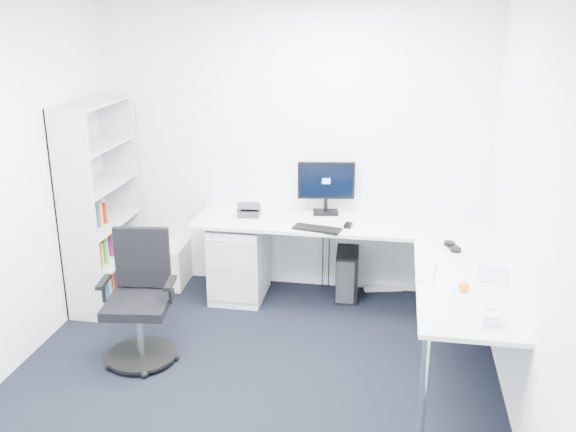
% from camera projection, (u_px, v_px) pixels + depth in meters
% --- Properties ---
extents(ground, '(4.20, 4.20, 0.00)m').
position_uv_depth(ground, '(241.00, 407.00, 4.40)').
color(ground, black).
extents(wall_back, '(3.60, 0.02, 2.70)m').
position_uv_depth(wall_back, '(291.00, 149.00, 5.94)').
color(wall_back, white).
rests_on(wall_back, ground).
extents(wall_right, '(0.02, 4.20, 2.70)m').
position_uv_depth(wall_right, '(539.00, 239.00, 3.69)').
color(wall_right, white).
rests_on(wall_right, ground).
extents(l_desk, '(2.71, 1.52, 0.79)m').
position_uv_depth(l_desk, '(341.00, 278.00, 5.50)').
color(l_desk, silver).
rests_on(l_desk, ground).
extents(drawer_pedestal, '(0.47, 0.59, 0.72)m').
position_uv_depth(drawer_pedestal, '(239.00, 260.00, 5.97)').
color(drawer_pedestal, silver).
rests_on(drawer_pedestal, ground).
extents(bookshelf, '(0.36, 0.92, 1.85)m').
position_uv_depth(bookshelf, '(100.00, 205.00, 5.73)').
color(bookshelf, '#B5B7B7').
rests_on(bookshelf, ground).
extents(task_chair, '(0.64, 0.64, 1.01)m').
position_uv_depth(task_chair, '(137.00, 301.00, 4.83)').
color(task_chair, black).
rests_on(task_chair, ground).
extents(black_pc_tower, '(0.23, 0.47, 0.45)m').
position_uv_depth(black_pc_tower, '(347.00, 273.00, 6.03)').
color(black_pc_tower, black).
rests_on(black_pc_tower, ground).
extents(beige_pc_tower, '(0.21, 0.44, 0.41)m').
position_uv_depth(beige_pc_tower, '(176.00, 264.00, 6.27)').
color(beige_pc_tower, beige).
rests_on(beige_pc_tower, ground).
extents(power_strip, '(0.38, 0.15, 0.04)m').
position_uv_depth(power_strip, '(383.00, 288.00, 6.18)').
color(power_strip, white).
rests_on(power_strip, ground).
extents(monitor, '(0.54, 0.24, 0.50)m').
position_uv_depth(monitor, '(326.00, 187.00, 5.84)').
color(monitor, black).
rests_on(monitor, l_desk).
extents(black_keyboard, '(0.43, 0.23, 0.02)m').
position_uv_depth(black_keyboard, '(317.00, 229.00, 5.49)').
color(black_keyboard, black).
rests_on(black_keyboard, l_desk).
extents(mouse, '(0.07, 0.11, 0.03)m').
position_uv_depth(mouse, '(348.00, 225.00, 5.55)').
color(mouse, black).
rests_on(mouse, l_desk).
extents(desk_phone, '(0.21, 0.21, 0.14)m').
position_uv_depth(desk_phone, '(249.00, 208.00, 5.84)').
color(desk_phone, '#29292B').
rests_on(desk_phone, l_desk).
extents(laptop, '(0.33, 0.32, 0.21)m').
position_uv_depth(laptop, '(493.00, 262.00, 4.54)').
color(laptop, silver).
rests_on(laptop, l_desk).
extents(white_keyboard, '(0.17, 0.42, 0.01)m').
position_uv_depth(white_keyboard, '(427.00, 271.00, 4.64)').
color(white_keyboard, white).
rests_on(white_keyboard, l_desk).
extents(headphones, '(0.18, 0.23, 0.05)m').
position_uv_depth(headphones, '(453.00, 245.00, 5.07)').
color(headphones, black).
rests_on(headphones, l_desk).
extents(orange_fruit, '(0.07, 0.07, 0.07)m').
position_uv_depth(orange_fruit, '(464.00, 286.00, 4.31)').
color(orange_fruit, orange).
rests_on(orange_fruit, l_desk).
extents(tissue_box, '(0.15, 0.23, 0.08)m').
position_uv_depth(tissue_box, '(486.00, 314.00, 3.93)').
color(tissue_box, white).
rests_on(tissue_box, l_desk).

